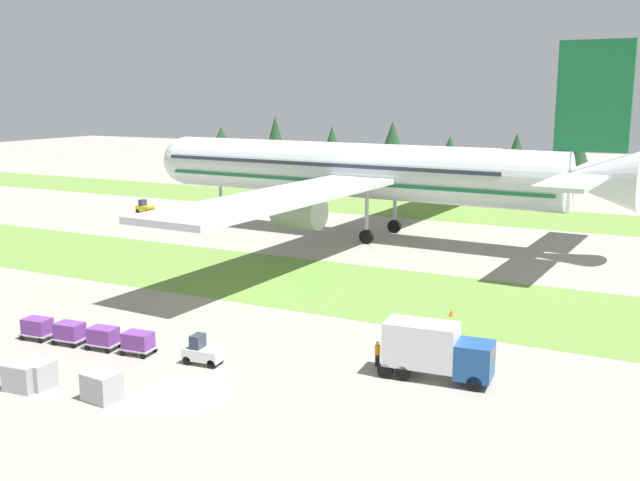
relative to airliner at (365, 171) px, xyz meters
The scene contains 18 objects.
ground_plane 51.63m from the airliner, 78.49° to the right, with size 400.00×400.00×0.00m, color gray.
grass_strip_near 26.83m from the airliner, 66.54° to the right, with size 320.00×17.53×0.01m, color olive.
grass_strip_far 27.00m from the airliner, 66.71° to the left, with size 320.00×17.53×0.01m, color olive.
airliner is the anchor object (origin of this frame).
baggage_tug 46.75m from the airliner, 79.77° to the right, with size 2.71×1.55×1.97m.
cargo_dolly_lead 46.60m from the airliner, 86.02° to the right, with size 2.34×1.71×1.55m.
cargo_dolly_second 46.77m from the airliner, 89.62° to the right, with size 2.34×1.71×1.55m.
cargo_dolly_third 47.12m from the airliner, 93.17° to the right, with size 2.34×1.71×1.55m.
cargo_dolly_fourth 47.64m from the airliner, 96.66° to the right, with size 2.34×1.71×1.55m.
catering_truck 47.31m from the airliner, 60.96° to the right, with size 7.13×2.90×3.58m.
pushback_tractor 37.35m from the airliner, behind, with size 2.66×1.43×1.97m.
ground_crew_marshaller 45.38m from the airliner, 65.26° to the right, with size 0.49×0.36×1.74m.
uld_container_0 53.74m from the airliner, 88.37° to the right, with size 2.00×1.60×1.63m, color #A3A3A8.
uld_container_1 54.37m from the airliner, 88.81° to the right, with size 2.00×1.60×1.65m, color #A3A3A8.
uld_container_2 53.79m from the airliner, 83.03° to the right, with size 2.00×1.60×1.66m, color #A3A3A8.
taxiway_marker_0 35.54m from the airliner, 62.57° to the right, with size 0.44×0.44×0.60m, color orange.
taxiway_marker_1 34.88m from the airliner, 54.42° to the right, with size 0.44×0.44×0.59m, color orange.
distant_tree_line 69.12m from the airliner, 81.24° to the left, with size 159.62×10.66×12.41m.
Camera 1 is at (25.94, -33.19, 17.63)m, focal length 41.39 mm.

